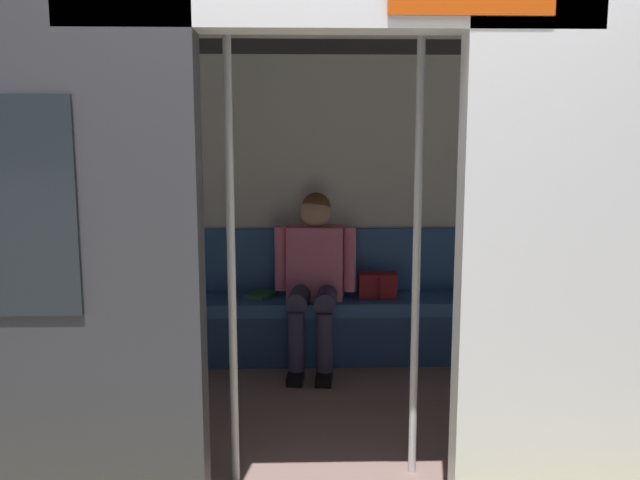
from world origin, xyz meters
name	(u,v)px	position (x,y,z in m)	size (l,w,h in m)	color
train_car	(309,153)	(0.06, -1.12, 1.46)	(6.40, 2.58, 2.22)	silver
bench_seat	(316,313)	(0.00, -2.07, 0.34)	(3.00, 0.44, 0.44)	#38609E
person_seated	(314,269)	(0.01, -2.01, 0.66)	(0.55, 0.70, 1.17)	pink
handbag	(377,286)	(-0.42, -2.09, 0.52)	(0.26, 0.15, 0.17)	maroon
book	(261,294)	(0.38, -2.15, 0.45)	(0.15, 0.22, 0.03)	#33723F
grab_pole_door	(231,255)	(0.40, -0.44, 1.04)	(0.04, 0.04, 2.08)	silver
grab_pole_far	(417,252)	(-0.40, -0.50, 1.04)	(0.04, 0.04, 2.08)	silver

